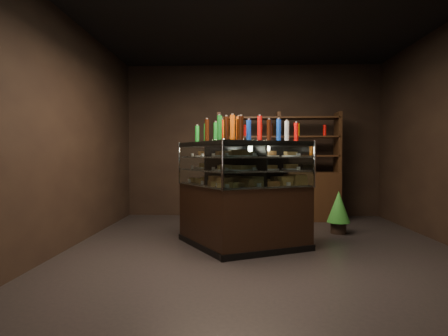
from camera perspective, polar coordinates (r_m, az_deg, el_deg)
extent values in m
plane|color=black|center=(4.67, 6.19, -12.93)|extent=(5.00, 5.00, 0.00)
cube|color=black|center=(7.01, 4.71, 4.44)|extent=(5.00, 0.02, 3.00)
cube|color=black|center=(2.05, 11.64, 10.36)|extent=(5.00, 0.02, 3.00)
cube|color=black|center=(5.00, -23.80, 5.26)|extent=(0.02, 5.00, 3.00)
cube|color=black|center=(4.85, 6.33, 23.74)|extent=(5.00, 5.00, 0.02)
cube|color=black|center=(4.51, 5.68, -8.16)|extent=(1.39, 1.07, 0.81)
cube|color=black|center=(4.59, 5.67, -12.65)|extent=(1.43, 1.10, 0.08)
cube|color=black|center=(4.45, 5.73, 3.96)|extent=(1.39, 1.07, 0.06)
cube|color=silver|center=(4.46, 5.70, -2.90)|extent=(1.32, 1.00, 0.02)
cube|color=silver|center=(4.45, 5.71, -0.45)|extent=(1.32, 1.00, 0.02)
cube|color=silver|center=(4.44, 5.72, 1.77)|extent=(1.32, 1.00, 0.02)
cube|color=white|center=(4.16, 7.76, 0.55)|extent=(1.14, 0.51, 0.57)
cylinder|color=silver|center=(4.51, 14.56, 0.62)|extent=(0.03, 0.03, 0.59)
cylinder|color=silver|center=(3.90, -0.25, 0.48)|extent=(0.03, 0.03, 0.59)
cube|color=black|center=(4.66, -0.71, -7.82)|extent=(1.18, 1.38, 0.81)
cube|color=black|center=(4.74, -0.71, -12.18)|extent=(1.22, 1.42, 0.08)
cube|color=black|center=(4.60, -0.72, 3.90)|extent=(1.18, 1.38, 0.06)
cube|color=silver|center=(4.61, -0.72, -2.73)|extent=(1.11, 1.31, 0.02)
cube|color=silver|center=(4.60, -0.72, -0.36)|extent=(1.11, 1.31, 0.02)
cube|color=silver|center=(4.59, -0.72, 1.78)|extent=(1.11, 1.31, 0.02)
cube|color=white|center=(4.45, -4.32, 0.66)|extent=(0.66, 1.06, 0.57)
cylinder|color=silver|center=(3.90, -0.25, 0.48)|extent=(0.03, 0.03, 0.59)
cylinder|color=silver|center=(5.02, -7.28, 0.80)|extent=(0.03, 0.03, 0.59)
cube|color=#B97B42|center=(4.21, -0.40, -2.66)|extent=(0.20, 0.16, 0.06)
cube|color=#B97B42|center=(4.29, 2.19, -2.57)|extent=(0.20, 0.16, 0.06)
cube|color=#B97B42|center=(4.38, 4.68, -2.48)|extent=(0.20, 0.16, 0.06)
cube|color=#B97B42|center=(4.48, 7.07, -2.39)|extent=(0.20, 0.16, 0.06)
cube|color=#B97B42|center=(4.58, 9.35, -2.31)|extent=(0.20, 0.16, 0.06)
cube|color=#B97B42|center=(4.69, 11.53, -2.22)|extent=(0.20, 0.16, 0.06)
cylinder|color=white|center=(4.25, 0.07, -0.32)|extent=(0.24, 0.24, 0.02)
cube|color=#B97B42|center=(4.25, 0.07, 0.15)|extent=(0.19, 0.15, 0.05)
cylinder|color=white|center=(4.38, 3.89, -0.25)|extent=(0.24, 0.24, 0.02)
cube|color=#B97B42|center=(4.37, 3.89, 0.20)|extent=(0.19, 0.15, 0.05)
cylinder|color=white|center=(4.52, 7.48, -0.19)|extent=(0.24, 0.24, 0.02)
cube|color=#B97B42|center=(4.52, 7.48, 0.24)|extent=(0.19, 0.15, 0.05)
cylinder|color=white|center=(4.68, 10.83, -0.14)|extent=(0.24, 0.24, 0.02)
cube|color=#B97B42|center=(4.68, 10.83, 0.29)|extent=(0.19, 0.15, 0.05)
cylinder|color=white|center=(4.24, 0.07, 2.00)|extent=(0.24, 0.24, 0.02)
cube|color=#B97B42|center=(4.24, 0.07, 2.47)|extent=(0.19, 0.15, 0.05)
cylinder|color=white|center=(4.37, 3.90, 2.00)|extent=(0.24, 0.24, 0.02)
cube|color=#B97B42|center=(4.37, 3.90, 2.45)|extent=(0.19, 0.15, 0.05)
cylinder|color=white|center=(4.52, 7.49, 1.98)|extent=(0.24, 0.24, 0.02)
cube|color=#B97B42|center=(4.52, 7.49, 2.42)|extent=(0.19, 0.15, 0.05)
cylinder|color=white|center=(4.68, 10.84, 1.97)|extent=(0.24, 0.24, 0.02)
cube|color=#B97B42|center=(4.68, 10.84, 2.39)|extent=(0.19, 0.15, 0.05)
cube|color=#B97B42|center=(5.05, -3.91, -1.89)|extent=(0.17, 0.20, 0.06)
cube|color=#B97B42|center=(4.87, -2.83, -2.03)|extent=(0.17, 0.20, 0.06)
cube|color=#B97B42|center=(4.68, -1.67, -2.19)|extent=(0.17, 0.20, 0.06)
cube|color=#B97B42|center=(4.50, -0.41, -2.36)|extent=(0.17, 0.20, 0.06)
cube|color=#B97B42|center=(4.32, 0.95, -2.54)|extent=(0.17, 0.20, 0.06)
cube|color=#B97B42|center=(4.14, 2.43, -2.73)|extent=(0.17, 0.20, 0.06)
cylinder|color=white|center=(5.01, -3.35, 0.04)|extent=(0.24, 0.24, 0.02)
cube|color=#B97B42|center=(5.01, -3.35, 0.43)|extent=(0.16, 0.19, 0.05)
cylinder|color=white|center=(4.73, -1.65, -0.08)|extent=(0.24, 0.24, 0.02)
cube|color=#B97B42|center=(4.73, -1.65, 0.34)|extent=(0.16, 0.19, 0.05)
cylinder|color=white|center=(4.46, 0.27, -0.20)|extent=(0.24, 0.24, 0.02)
cube|color=#B97B42|center=(4.46, 0.27, 0.24)|extent=(0.16, 0.19, 0.05)
cylinder|color=white|center=(4.19, 2.43, -0.35)|extent=(0.24, 0.24, 0.02)
cube|color=#B97B42|center=(4.19, 2.43, 0.12)|extent=(0.16, 0.19, 0.05)
cylinder|color=white|center=(5.01, -3.35, 2.00)|extent=(0.24, 0.24, 0.02)
cube|color=#B97B42|center=(5.01, -3.35, 2.39)|extent=(0.16, 0.19, 0.05)
cylinder|color=white|center=(4.73, -1.65, 2.00)|extent=(0.24, 0.24, 0.02)
cube|color=#B97B42|center=(4.73, -1.65, 2.42)|extent=(0.16, 0.19, 0.05)
cylinder|color=white|center=(4.46, 0.27, 2.00)|extent=(0.24, 0.24, 0.02)
cube|color=#B97B42|center=(4.46, 0.27, 2.45)|extent=(0.16, 0.19, 0.05)
cylinder|color=white|center=(4.19, 2.43, 2.00)|extent=(0.24, 0.24, 0.02)
cube|color=#B97B42|center=(4.19, 2.43, 2.47)|extent=(0.16, 0.19, 0.05)
cylinder|color=#0F38B2|center=(4.24, -0.55, 6.36)|extent=(0.06, 0.06, 0.28)
cylinder|color=silver|center=(4.25, -0.55, 8.38)|extent=(0.03, 0.03, 0.02)
cylinder|color=#B20C0A|center=(4.29, 1.08, 6.31)|extent=(0.06, 0.06, 0.28)
cylinder|color=silver|center=(4.30, 1.08, 8.31)|extent=(0.03, 0.03, 0.02)
cylinder|color=#147223|center=(4.34, 2.67, 6.26)|extent=(0.06, 0.06, 0.28)
cylinder|color=silver|center=(4.35, 2.67, 8.23)|extent=(0.03, 0.03, 0.02)
cylinder|color=yellow|center=(4.40, 4.22, 6.20)|extent=(0.06, 0.06, 0.28)
cylinder|color=silver|center=(4.41, 4.23, 8.15)|extent=(0.03, 0.03, 0.02)
cylinder|color=#D8590A|center=(4.45, 5.73, 6.14)|extent=(0.06, 0.06, 0.28)
cylinder|color=silver|center=(4.47, 5.74, 8.06)|extent=(0.03, 0.03, 0.02)
cylinder|color=black|center=(4.52, 7.21, 6.08)|extent=(0.06, 0.06, 0.28)
cylinder|color=silver|center=(4.53, 7.21, 7.97)|extent=(0.03, 0.03, 0.02)
cylinder|color=silver|center=(4.58, 8.64, 6.02)|extent=(0.06, 0.06, 0.28)
cylinder|color=silver|center=(4.59, 8.65, 7.88)|extent=(0.03, 0.03, 0.02)
cylinder|color=#0F38B2|center=(4.65, 10.03, 5.95)|extent=(0.06, 0.06, 0.28)
cylinder|color=silver|center=(4.66, 10.04, 7.79)|extent=(0.03, 0.03, 0.02)
cylinder|color=#B20C0A|center=(4.72, 11.38, 5.88)|extent=(0.06, 0.06, 0.28)
cylinder|color=silver|center=(4.73, 11.39, 7.69)|extent=(0.03, 0.03, 0.02)
cylinder|color=#0F38B2|center=(5.07, -3.61, 5.65)|extent=(0.06, 0.06, 0.28)
cylinder|color=silver|center=(5.08, -3.62, 7.34)|extent=(0.03, 0.03, 0.02)
cylinder|color=#B20C0A|center=(4.95, -2.94, 5.73)|extent=(0.06, 0.06, 0.28)
cylinder|color=silver|center=(4.96, -2.94, 7.46)|extent=(0.03, 0.03, 0.02)
cylinder|color=#147223|center=(4.83, -2.24, 5.82)|extent=(0.06, 0.06, 0.28)
cylinder|color=silver|center=(4.85, -2.24, 7.59)|extent=(0.03, 0.03, 0.02)
cylinder|color=yellow|center=(4.72, -1.50, 5.92)|extent=(0.06, 0.06, 0.28)
cylinder|color=silver|center=(4.73, -1.50, 7.73)|extent=(0.03, 0.03, 0.02)
cylinder|color=#D8590A|center=(4.61, -0.72, 6.02)|extent=(0.06, 0.06, 0.28)
cylinder|color=silver|center=(4.62, -0.72, 7.87)|extent=(0.03, 0.03, 0.02)
cylinder|color=black|center=(4.49, 0.10, 6.12)|extent=(0.06, 0.06, 0.28)
cylinder|color=silver|center=(4.51, 0.10, 8.02)|extent=(0.03, 0.03, 0.02)
cylinder|color=silver|center=(4.38, 0.95, 6.22)|extent=(0.06, 0.06, 0.28)
cylinder|color=silver|center=(4.39, 0.95, 8.17)|extent=(0.03, 0.03, 0.02)
cylinder|color=#0F38B2|center=(4.27, 1.86, 6.33)|extent=(0.06, 0.06, 0.28)
cylinder|color=silver|center=(4.28, 1.86, 8.33)|extent=(0.03, 0.03, 0.02)
cylinder|color=#B20C0A|center=(4.16, 2.81, 6.45)|extent=(0.06, 0.06, 0.28)
cylinder|color=silver|center=(4.17, 2.81, 8.50)|extent=(0.03, 0.03, 0.02)
cylinder|color=black|center=(5.76, 18.17, -9.26)|extent=(0.23, 0.23, 0.17)
cone|color=#1B5819|center=(5.70, 18.21, -6.00)|extent=(0.35, 0.35, 0.49)
cone|color=#1B5819|center=(5.68, 18.23, -4.40)|extent=(0.27, 0.27, 0.34)
cube|color=black|center=(6.64, 8.77, -4.52)|extent=(2.26, 0.48, 0.90)
cube|color=black|center=(6.59, -0.74, 4.17)|extent=(0.07, 0.38, 1.10)
cube|color=black|center=(6.60, 8.81, 4.14)|extent=(0.07, 0.38, 1.10)
cube|color=black|center=(6.79, 18.07, 4.00)|extent=(0.07, 0.38, 1.10)
cube|color=black|center=(6.59, 8.80, 1.97)|extent=(2.21, 0.43, 0.03)
cube|color=black|center=(6.60, 8.82, 5.01)|extent=(2.21, 0.43, 0.03)
cube|color=black|center=(6.63, 8.83, 8.03)|extent=(2.21, 0.43, 0.03)
cylinder|color=#0F38B2|center=(6.57, 1.35, 3.08)|extent=(0.06, 0.06, 0.22)
cylinder|color=#B20C0A|center=(6.57, 3.49, 3.08)|extent=(0.06, 0.06, 0.22)
cylinder|color=#147223|center=(6.57, 5.62, 3.07)|extent=(0.06, 0.06, 0.22)
cylinder|color=yellow|center=(6.58, 7.75, 3.06)|extent=(0.06, 0.06, 0.22)
cylinder|color=#D8590A|center=(6.61, 9.86, 3.05)|extent=(0.06, 0.06, 0.22)
cylinder|color=black|center=(6.64, 11.96, 3.03)|extent=(0.06, 0.06, 0.22)
cylinder|color=silver|center=(6.68, 14.04, 3.00)|extent=(0.06, 0.06, 0.22)
cylinder|color=#0F38B2|center=(6.73, 16.08, 2.98)|extent=(0.06, 0.06, 0.22)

